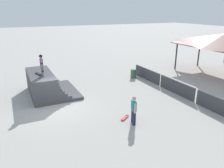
{
  "coord_description": "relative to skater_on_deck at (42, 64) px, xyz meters",
  "views": [
    {
      "loc": [
        13.96,
        -2.55,
        6.34
      ],
      "look_at": [
        -0.24,
        4.27,
        0.99
      ],
      "focal_mm": 35.0,
      "sensor_mm": 36.0,
      "label": 1
    }
  ],
  "objects": [
    {
      "name": "skateboard_on_deck",
      "position": [
        -0.63,
        -0.2,
        -0.86
      ],
      "size": [
        0.88,
        0.44,
        0.09
      ],
      "rotation": [
        0.0,
        0.0,
        0.29
      ],
      "color": "red",
      "rests_on": "quarter_pipe_ramp"
    },
    {
      "name": "trash_bin",
      "position": [
        -1.84,
        8.76,
        -2.28
      ],
      "size": [
        0.52,
        0.52,
        0.85
      ],
      "primitive_type": "cylinder",
      "color": "#385B3D",
      "rests_on": "ground"
    },
    {
      "name": "skateboard_on_ground",
      "position": [
        5.28,
        3.92,
        -2.65
      ],
      "size": [
        0.62,
        0.77,
        0.09
      ],
      "rotation": [
        0.0,
        0.0,
        2.18
      ],
      "color": "red",
      "rests_on": "ground"
    },
    {
      "name": "bystander_walking",
      "position": [
        6.05,
        4.05,
        -1.75
      ],
      "size": [
        0.69,
        0.36,
        1.72
      ],
      "rotation": [
        0.0,
        0.0,
        2.83
      ],
      "color": "#1E2347",
      "rests_on": "ground"
    },
    {
      "name": "skater_on_deck",
      "position": [
        0.0,
        0.0,
        0.0
      ],
      "size": [
        0.68,
        0.25,
        1.59
      ],
      "rotation": [
        0.0,
        0.0,
        -0.1
      ],
      "color": "#4C4C51",
      "rests_on": "quarter_pipe_ramp"
    },
    {
      "name": "quarter_pipe_ramp",
      "position": [
        -0.95,
        0.27,
        -1.92
      ],
      "size": [
        4.63,
        3.52,
        1.79
      ],
      "color": "#424247",
      "rests_on": "ground"
    },
    {
      "name": "pavilion_shelter",
      "position": [
        1.52,
        16.55,
        0.82
      ],
      "size": [
        10.02,
        4.05,
        4.22
      ],
      "color": "#2D2D33",
      "rests_on": "ground"
    },
    {
      "name": "barrier_fence",
      "position": [
        3.32,
        9.65,
        -2.18
      ],
      "size": [
        12.04,
        0.12,
        1.05
      ],
      "color": "#3D3D42",
      "rests_on": "ground"
    },
    {
      "name": "ground_plane",
      "position": [
        1.86,
        0.52,
        -2.71
      ],
      "size": [
        160.0,
        160.0,
        0.0
      ],
      "primitive_type": "plane",
      "color": "#ADA8A0"
    }
  ]
}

